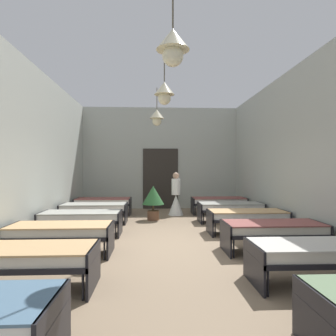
# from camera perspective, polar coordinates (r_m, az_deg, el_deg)

# --- Properties ---
(ground_plane) EXTENTS (6.75, 11.62, 0.10)m
(ground_plane) POSITION_cam_1_polar(r_m,az_deg,el_deg) (6.69, -0.24, -14.50)
(ground_plane) COLOR #8C755B
(room_shell) EXTENTS (6.55, 11.22, 4.05)m
(room_shell) POSITION_cam_1_polar(r_m,az_deg,el_deg) (7.79, -0.69, 3.00)
(room_shell) COLOR #B2B7AD
(room_shell) RESTS_ON ground
(bed_left_row_1) EXTENTS (1.90, 0.84, 0.57)m
(bed_left_row_1) POSITION_cam_1_polar(r_m,az_deg,el_deg) (4.57, -25.91, -15.04)
(bed_left_row_1) COLOR black
(bed_left_row_1) RESTS_ON ground
(bed_right_row_1) EXTENTS (1.90, 0.84, 0.57)m
(bed_right_row_1) POSITION_cam_1_polar(r_m,az_deg,el_deg) (4.83, 26.87, -14.23)
(bed_right_row_1) COLOR black
(bed_right_row_1) RESTS_ON ground
(bed_left_row_2) EXTENTS (1.90, 0.84, 0.57)m
(bed_left_row_2) POSITION_cam_1_polar(r_m,az_deg,el_deg) (6.04, -19.83, -11.32)
(bed_left_row_2) COLOR black
(bed_left_row_2) RESTS_ON ground
(bed_right_row_2) EXTENTS (1.90, 0.84, 0.57)m
(bed_right_row_2) POSITION_cam_1_polar(r_m,az_deg,el_deg) (6.24, 19.41, -10.96)
(bed_right_row_2) COLOR black
(bed_right_row_2) RESTS_ON ground
(bed_left_row_3) EXTENTS (1.90, 0.84, 0.57)m
(bed_left_row_3) POSITION_cam_1_polar(r_m,az_deg,el_deg) (7.57, -16.24, -9.01)
(bed_left_row_3) COLOR black
(bed_left_row_3) RESTS_ON ground
(bed_right_row_3) EXTENTS (1.90, 0.84, 0.57)m
(bed_right_row_3) POSITION_cam_1_polar(r_m,az_deg,el_deg) (7.72, 14.84, -8.83)
(bed_right_row_3) COLOR black
(bed_right_row_3) RESTS_ON ground
(bed_left_row_4) EXTENTS (1.90, 0.84, 0.57)m
(bed_left_row_4) POSITION_cam_1_polar(r_m,az_deg,el_deg) (9.12, -13.89, -7.47)
(bed_left_row_4) COLOR black
(bed_left_row_4) RESTS_ON ground
(bed_right_row_4) EXTENTS (1.90, 0.84, 0.57)m
(bed_right_row_4) POSITION_cam_1_polar(r_m,az_deg,el_deg) (9.25, 11.80, -7.36)
(bed_right_row_4) COLOR black
(bed_right_row_4) RESTS_ON ground
(bed_left_row_5) EXTENTS (1.90, 0.84, 0.57)m
(bed_left_row_5) POSITION_cam_1_polar(r_m,az_deg,el_deg) (10.69, -12.23, -6.36)
(bed_left_row_5) COLOR black
(bed_left_row_5) RESTS_ON ground
(bed_right_row_5) EXTENTS (1.90, 0.84, 0.57)m
(bed_right_row_5) POSITION_cam_1_polar(r_m,az_deg,el_deg) (10.80, 9.63, -6.30)
(bed_right_row_5) COLOR black
(bed_right_row_5) RESTS_ON ground
(nurse_near_aisle) EXTENTS (0.52, 0.52, 1.49)m
(nurse_near_aisle) POSITION_cam_1_polar(r_m,az_deg,el_deg) (10.37, 1.51, -6.05)
(nurse_near_aisle) COLOR white
(nurse_near_aisle) RESTS_ON ground
(potted_plant) EXTENTS (0.68, 0.68, 1.07)m
(potted_plant) POSITION_cam_1_polar(r_m,az_deg,el_deg) (9.35, -2.84, -5.68)
(potted_plant) COLOR brown
(potted_plant) RESTS_ON ground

